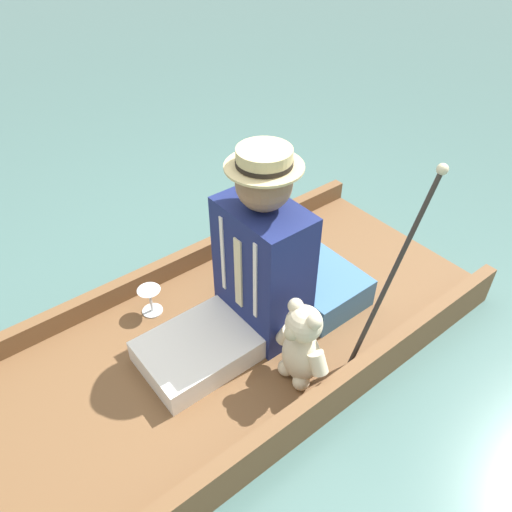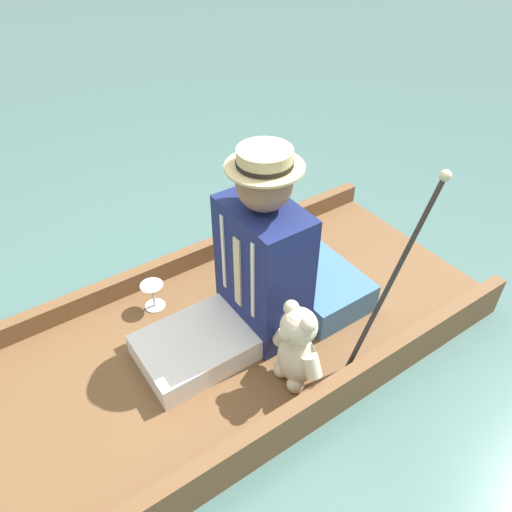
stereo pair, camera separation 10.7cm
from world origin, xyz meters
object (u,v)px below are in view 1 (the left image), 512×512
at_px(seated_person, 250,272).
at_px(teddy_bear, 301,346).
at_px(wine_glass, 150,295).
at_px(walking_cane, 400,257).

height_order(seated_person, teddy_bear, seated_person).
height_order(teddy_bear, wine_glass, teddy_bear).
bearing_deg(teddy_bear, wine_glass, 22.35).
xyz_separation_m(teddy_bear, walking_cane, (-0.09, -0.41, 0.31)).
bearing_deg(seated_person, teddy_bear, -174.62).
xyz_separation_m(wine_glass, walking_cane, (-0.80, -0.70, 0.39)).
height_order(seated_person, wine_glass, seated_person).
xyz_separation_m(seated_person, wine_glass, (0.38, 0.30, -0.24)).
distance_m(wine_glass, walking_cane, 1.13).
bearing_deg(teddy_bear, walking_cane, -102.76).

